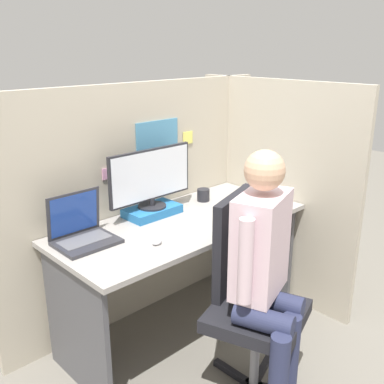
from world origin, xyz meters
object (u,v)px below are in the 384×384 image
Objects in this scene: monitor at (151,177)px; person at (266,264)px; coffee_mug at (203,195)px; office_chair at (247,292)px; carrot_toy at (226,223)px; stapler at (253,190)px; paper_box at (152,211)px; laptop at (83,233)px.

person is at bearing -93.65° from monitor.
monitor reaches higher than coffee_mug.
coffee_mug is (0.44, 0.76, 0.25)m from office_chair.
carrot_toy is at bearing -68.77° from monitor.
person is (-0.05, -0.14, 0.24)m from office_chair.
monitor is 0.55m from carrot_toy.
paper_box is at bearing 167.88° from stapler.
laptop is (-0.53, -0.06, 0.03)m from paper_box.
office_chair is at bearing -119.92° from coffee_mug.
office_chair is 0.78× the size of person.
coffee_mug reaches higher than paper_box.
coffee_mug is at bearing -4.71° from monitor.
office_chair is (-0.01, -0.80, -0.46)m from monitor.
office_chair is 12.05× the size of coffee_mug.
person is 1.03m from coffee_mug.
stapler is 0.16× the size of office_chair.
laptop is 1.93× the size of stapler.
paper_box is 0.50m from carrot_toy.
monitor is at bearing 6.78° from laptop.
laptop is 1.00m from person.
coffee_mug is at bearing 60.14° from carrot_toy.
carrot_toy is 0.45m from office_chair.
paper_box is at bearing -90.00° from monitor.
laptop is at bearing 125.48° from office_chair.
carrot_toy is at bearing -29.32° from laptop.
stapler is 1.92× the size of coffee_mug.
office_chair reaches higher than laptop.
laptop is (-0.53, -0.06, -0.20)m from monitor.
coffee_mug is (0.49, 0.91, 0.02)m from person.
stapler is 1.05m from office_chair.
stapler reaches higher than carrot_toy.
monitor is at bearing 90.00° from paper_box.
coffee_mug is (0.43, -0.03, 0.02)m from paper_box.
person reaches higher than paper_box.
person is (-0.06, -0.94, -0.23)m from monitor.
person is (-0.24, -0.48, -0.00)m from carrot_toy.
paper_box is 0.22m from monitor.
office_chair is (-0.81, -0.62, -0.24)m from stapler.
laptop is at bearing 150.68° from carrot_toy.
laptop is at bearing 118.37° from person.
paper_box is 0.26× the size of person.
monitor is 3.85× the size of carrot_toy.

